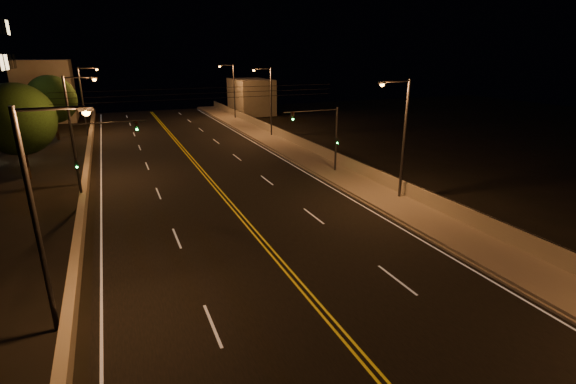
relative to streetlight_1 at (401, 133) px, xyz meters
name	(u,v)px	position (x,y,z in m)	size (l,w,h in m)	color
road	(247,224)	(-11.51, 0.07, -5.06)	(18.00, 120.00, 0.02)	black
sidewalk	(387,200)	(-0.71, 0.07, -4.92)	(3.60, 120.00, 0.30)	gray
curb	(366,204)	(-2.58, 0.07, -4.99)	(0.14, 120.00, 0.15)	gray
parapet_wall	(406,188)	(0.94, 0.07, -4.27)	(0.30, 120.00, 1.00)	gray
jersey_barrier	(78,244)	(-21.22, 0.07, -4.64)	(0.45, 120.00, 0.86)	gray
distant_building_right	(251,96)	(4.99, 48.98, -2.05)	(6.00, 10.00, 6.03)	gray
distant_building_left	(46,91)	(-27.51, 53.31, -0.35)	(8.00, 8.00, 9.43)	gray
parapet_rail	(407,182)	(0.94, 0.07, -3.74)	(0.06, 0.06, 120.00)	black
lane_markings	(247,224)	(-11.51, 0.00, -5.05)	(17.32, 116.00, 0.00)	silver
streetlight_1	(401,133)	(0.00, 0.00, 0.00)	(2.55, 0.28, 8.73)	#2D2D33
streetlight_2	(269,98)	(0.00, 26.49, 0.00)	(2.55, 0.28, 8.73)	#2D2D33
streetlight_3	(232,88)	(0.00, 43.18, 0.00)	(2.55, 0.28, 8.73)	#2D2D33
streetlight_4	(42,209)	(-21.42, -7.26, 0.00)	(2.55, 0.28, 8.73)	#2D2D33
streetlight_5	(74,123)	(-21.42, 13.70, 0.00)	(2.55, 0.28, 8.73)	#2D2D33
streetlight_6	(84,97)	(-21.42, 37.06, 0.00)	(2.55, 0.28, 8.73)	#2D2D33
traffic_signal_right	(326,133)	(-1.53, 8.27, -1.29)	(5.11, 0.31, 5.95)	#2D2D33
traffic_signal_left	(91,152)	(-20.29, 8.27, -1.29)	(5.11, 0.31, 5.95)	#2D2D33
overhead_wires	(207,93)	(-11.51, 9.57, 2.33)	(22.00, 0.03, 0.83)	black
tree_0	(17,120)	(-25.87, 17.25, 0.06)	(6.00, 6.00, 8.14)	black
tree_1	(17,117)	(-27.47, 26.75, -0.90)	(4.88, 4.88, 6.61)	black
tree_2	(51,99)	(-25.08, 35.75, -0.09)	(5.82, 5.82, 7.89)	black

